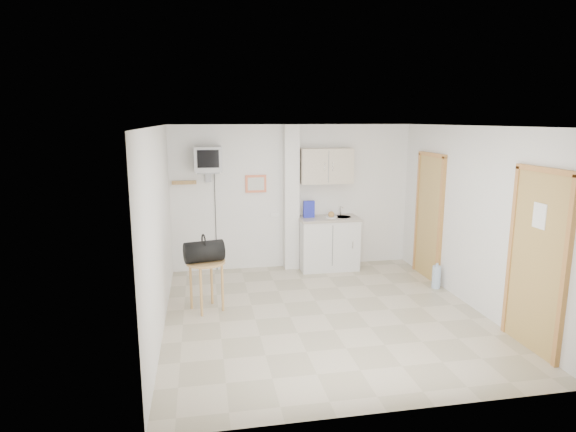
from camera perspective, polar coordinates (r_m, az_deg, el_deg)
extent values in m
plane|color=#BAAD94|center=(6.64, 4.31, -11.54)|extent=(4.50, 4.50, 0.00)
cube|color=white|center=(8.42, 0.58, 2.28)|extent=(4.20, 0.04, 2.50)
cube|color=white|center=(4.20, 12.37, -7.38)|extent=(4.20, 0.04, 2.50)
cube|color=white|center=(6.08, -15.04, -1.67)|extent=(0.04, 4.50, 2.50)
cube|color=white|center=(7.09, 21.13, -0.23)|extent=(0.04, 4.50, 2.50)
cube|color=white|center=(6.12, 4.66, 10.57)|extent=(4.20, 4.50, 0.04)
cube|color=white|center=(8.30, 0.38, 2.15)|extent=(0.25, 0.22, 2.50)
cube|color=#E9714B|center=(8.27, -3.83, 3.83)|extent=(0.36, 0.03, 0.30)
cube|color=silver|center=(8.25, -3.82, 3.82)|extent=(0.28, 0.01, 0.22)
cube|color=tan|center=(8.20, -12.21, 3.89)|extent=(0.40, 0.05, 0.06)
cube|color=white|center=(8.40, -1.55, 0.18)|extent=(0.15, 0.02, 0.08)
cylinder|color=tan|center=(8.15, -13.27, 3.73)|extent=(0.02, 0.08, 0.02)
cylinder|color=tan|center=(8.14, -12.22, 3.77)|extent=(0.02, 0.08, 0.02)
cylinder|color=tan|center=(8.14, -11.16, 3.81)|extent=(0.02, 0.08, 0.02)
cube|color=#A77334|center=(8.19, 16.35, -0.22)|extent=(0.04, 0.75, 2.00)
cube|color=olive|center=(8.19, 16.32, -0.22)|extent=(0.06, 0.87, 2.06)
cube|color=#A77334|center=(6.05, 27.39, -5.00)|extent=(0.04, 0.82, 2.02)
cube|color=olive|center=(6.05, 27.35, -5.00)|extent=(0.06, 0.94, 2.08)
cube|color=white|center=(5.92, 27.67, 0.02)|extent=(0.01, 0.20, 0.28)
cube|color=silver|center=(8.45, 4.79, -3.34)|extent=(1.00, 0.55, 0.88)
cube|color=#AB9E91|center=(8.35, 4.84, -0.29)|extent=(1.03, 0.58, 0.04)
cylinder|color=#B7B7BA|center=(8.41, 6.49, -0.26)|extent=(0.30, 0.30, 0.05)
cylinder|color=#B7B7BA|center=(8.53, 6.23, 0.62)|extent=(0.02, 0.02, 0.16)
cylinder|color=#B7B7BA|center=(8.46, 6.36, 1.05)|extent=(0.02, 0.13, 0.02)
cube|color=beige|center=(8.31, 4.54, 5.95)|extent=(0.90, 0.32, 0.60)
cube|color=#1F27AC|center=(8.28, 2.50, 0.82)|extent=(0.19, 0.07, 0.29)
cylinder|color=white|center=(8.33, 5.14, -0.13)|extent=(0.22, 0.22, 0.01)
sphere|color=tan|center=(8.32, 5.15, 0.18)|extent=(0.11, 0.11, 0.11)
cube|color=slate|center=(8.05, -9.43, 5.15)|extent=(0.36, 0.32, 0.02)
cube|color=slate|center=(8.18, -9.43, 4.69)|extent=(0.10, 0.06, 0.20)
cube|color=#A5A4A7|center=(7.96, -9.47, 6.67)|extent=(0.44, 0.42, 0.40)
cube|color=black|center=(7.74, -9.45, 6.69)|extent=(0.34, 0.02, 0.28)
cylinder|color=black|center=(8.32, -8.57, -0.65)|extent=(0.01, 0.01, 1.73)
cylinder|color=tan|center=(6.64, -9.72, -5.41)|extent=(0.53, 0.53, 0.03)
cylinder|color=tan|center=(6.68, -7.77, -8.39)|extent=(0.04, 0.04, 0.67)
cylinder|color=tan|center=(6.95, -9.03, -7.64)|extent=(0.04, 0.04, 0.67)
cylinder|color=tan|center=(6.82, -11.43, -8.10)|extent=(0.04, 0.04, 0.67)
cylinder|color=tan|center=(6.55, -10.25, -8.89)|extent=(0.04, 0.04, 0.67)
cylinder|color=black|center=(6.57, -9.93, -4.16)|extent=(0.57, 0.39, 0.28)
torus|color=black|center=(6.54, -9.96, -3.04)|extent=(0.07, 0.22, 0.22)
cylinder|color=#A5BED9|center=(7.88, 17.18, -6.91)|extent=(0.13, 0.13, 0.35)
cylinder|color=#A5BED9|center=(7.82, 17.26, -5.53)|extent=(0.04, 0.04, 0.04)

